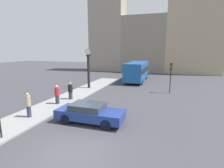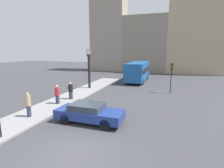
% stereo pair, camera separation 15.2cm
% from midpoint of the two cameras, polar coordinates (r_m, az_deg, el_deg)
% --- Properties ---
extents(ground_plane, '(120.00, 120.00, 0.00)m').
position_cam_midpoint_polar(ground_plane, '(9.19, -12.85, -20.96)').
color(ground_plane, '#38383D').
extents(sidewalk_corner, '(2.99, 23.18, 0.12)m').
position_cam_midpoint_polar(sidewalk_corner, '(19.41, -12.06, -3.51)').
color(sidewalk_corner, gray).
rests_on(sidewalk_corner, ground_plane).
extents(building_row, '(28.01, 5.00, 18.04)m').
position_cam_midpoint_polar(building_row, '(40.62, 12.64, 15.29)').
color(building_row, gray).
rests_on(building_row, ground_plane).
extents(sedan_car, '(4.57, 1.79, 1.31)m').
position_cam_midpoint_polar(sedan_car, '(12.02, -7.63, -9.23)').
color(sedan_car, navy).
rests_on(sedan_car, ground_plane).
extents(bus_distant, '(2.61, 8.32, 2.98)m').
position_cam_midpoint_polar(bus_distant, '(27.84, 8.00, 4.38)').
color(bus_distant, '#195199').
rests_on(bus_distant, ground_plane).
extents(traffic_light_far, '(0.26, 0.24, 3.43)m').
position_cam_midpoint_polar(traffic_light_far, '(20.61, 18.46, 3.83)').
color(traffic_light_far, black).
rests_on(traffic_light_far, ground_plane).
extents(street_clock, '(0.76, 0.41, 4.90)m').
position_cam_midpoint_polar(street_clock, '(22.12, -7.87, 4.84)').
color(street_clock, black).
rests_on(street_clock, sidewalk_corner).
extents(pedestrian_black_jacket, '(0.44, 0.44, 1.66)m').
position_cam_midpoint_polar(pedestrian_black_jacket, '(17.50, -13.67, -2.23)').
color(pedestrian_black_jacket, '#2D334C').
rests_on(pedestrian_black_jacket, sidewalk_corner).
extents(pedestrian_red_top, '(0.41, 0.41, 1.69)m').
position_cam_midpoint_polar(pedestrian_red_top, '(16.31, -17.75, -3.32)').
color(pedestrian_red_top, '#2D334C').
rests_on(pedestrian_red_top, sidewalk_corner).
extents(pedestrian_tan_coat, '(0.35, 0.35, 1.77)m').
position_cam_midpoint_polar(pedestrian_tan_coat, '(13.84, -25.92, -6.19)').
color(pedestrian_tan_coat, '#2D334C').
rests_on(pedestrian_tan_coat, sidewalk_corner).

